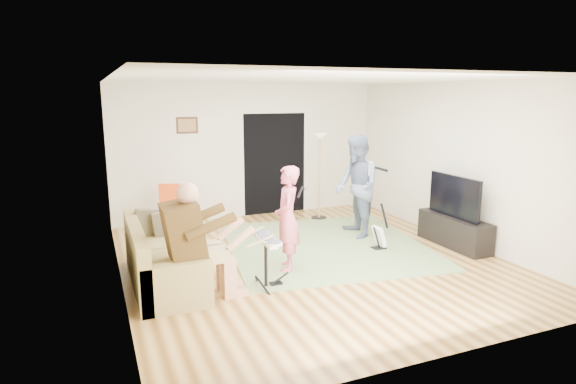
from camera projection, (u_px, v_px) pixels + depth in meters
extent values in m
plane|color=brown|center=(311.00, 260.00, 7.37)|extent=(6.00, 6.00, 0.00)
plane|color=white|center=(313.00, 79.00, 6.83)|extent=(6.00, 6.00, 0.00)
plane|color=brown|center=(114.00, 169.00, 6.21)|extent=(0.00, 2.05, 2.05)
plane|color=black|center=(275.00, 164.00, 10.07)|extent=(2.10, 0.00, 2.10)
cube|color=#3F2314|center=(187.00, 125.00, 9.23)|extent=(0.42, 0.03, 0.32)
cube|color=#6A834F|center=(326.00, 245.00, 8.05)|extent=(3.62, 3.75, 0.02)
cube|color=#9D8A4E|center=(165.00, 268.00, 6.44)|extent=(0.83, 1.66, 0.41)
cube|color=#9D8A4E|center=(137.00, 257.00, 6.27)|extent=(0.16, 2.05, 0.83)
cube|color=#9D8A4E|center=(156.00, 242.00, 7.26)|extent=(0.83, 0.20, 0.59)
cube|color=#9D8A4E|center=(177.00, 287.00, 5.58)|extent=(0.83, 0.20, 0.59)
cube|color=#4C3515|center=(183.00, 231.00, 5.77)|extent=(0.41, 0.54, 0.68)
sphere|color=tan|center=(188.00, 194.00, 5.71)|extent=(0.27, 0.27, 0.27)
cylinder|color=black|center=(266.00, 263.00, 6.28)|extent=(0.04, 0.04, 0.62)
cube|color=white|center=(266.00, 241.00, 6.22)|extent=(0.12, 0.62, 0.04)
imported|color=#D05A73|center=(287.00, 219.00, 6.83)|extent=(0.53, 0.64, 1.51)
imported|color=slate|center=(357.00, 187.00, 8.42)|extent=(0.80, 0.96, 1.80)
cube|color=black|center=(379.00, 248.00, 7.87)|extent=(0.21, 0.17, 0.03)
cube|color=white|center=(379.00, 236.00, 7.83)|extent=(0.16, 0.25, 0.33)
cylinder|color=black|center=(384.00, 216.00, 7.80)|extent=(0.17, 0.04, 0.43)
cylinder|color=black|center=(319.00, 218.00, 9.80)|extent=(0.31, 0.31, 0.03)
cylinder|color=tan|center=(319.00, 178.00, 9.64)|extent=(0.04, 0.04, 1.63)
cone|color=white|center=(320.00, 136.00, 9.47)|extent=(0.27, 0.27, 0.11)
cube|color=beige|center=(170.00, 214.00, 8.49)|extent=(0.47, 0.47, 0.04)
cube|color=#E85218|center=(167.00, 195.00, 8.59)|extent=(0.38, 0.16, 0.39)
cube|color=black|center=(454.00, 231.00, 8.01)|extent=(0.40, 1.40, 0.50)
cube|color=black|center=(454.00, 196.00, 7.87)|extent=(0.06, 1.13, 0.69)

